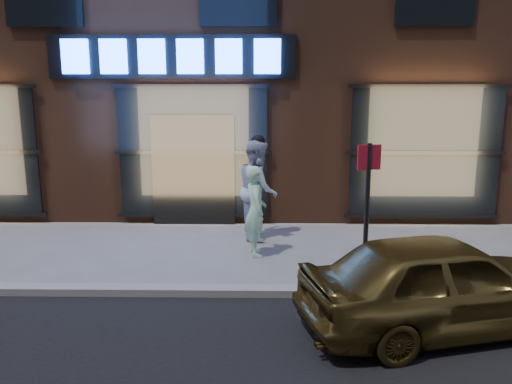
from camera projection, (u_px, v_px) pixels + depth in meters
ground at (158, 294)px, 7.25m from camera, size 90.00×90.00×0.00m
curb at (158, 291)px, 7.23m from camera, size 60.00×0.25×0.12m
storefront_building at (210, 9)px, 14.04m from camera, size 30.20×8.28×10.30m
man_bowtie at (256, 211)px, 8.85m from camera, size 0.50×0.66×1.62m
man_cap at (258, 189)px, 9.91m from camera, size 0.82×1.01×1.97m
gold_sedan at (445, 283)px, 6.07m from camera, size 3.82×2.28×1.22m
sign_post at (367, 204)px, 7.06m from camera, size 0.34×0.12×2.19m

